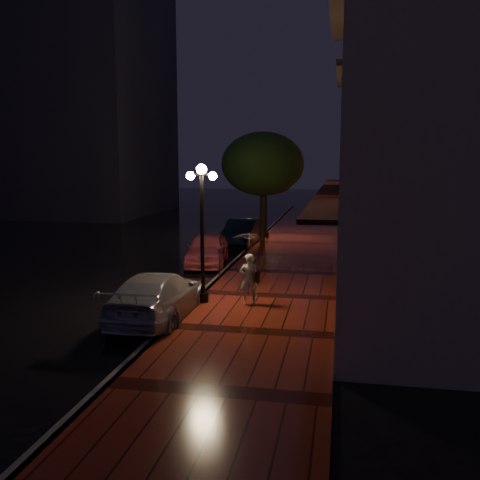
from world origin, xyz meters
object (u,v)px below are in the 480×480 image
Objects in this scene: navy_car at (242,233)px; streetlamp_near at (202,225)px; parking_meter at (220,261)px; streetlamp_far at (266,195)px; pink_car at (207,249)px; silver_car at (158,296)px; woman_with_umbrella at (249,257)px; street_tree at (263,166)px.

streetlamp_near is at bearing -83.54° from navy_car.
streetlamp_far is at bearing 76.26° from parking_meter.
parking_meter is at bearing -75.84° from pink_car.
pink_car is at bearing 103.14° from streetlamp_near.
pink_car is 0.96× the size of navy_car.
streetlamp_far is 0.99× the size of navy_car.
silver_car is (0.57, -8.00, -0.02)m from pink_car.
streetlamp_near is 1.77m from woman_with_umbrella.
navy_car is at bearing 148.60° from street_tree.
pink_car is at bearing -111.51° from street_tree.
pink_car is 7.23m from woman_with_umbrella.
streetlamp_far is 10.92m from parking_meter.
street_tree is 1.33× the size of navy_car.
silver_car is at bearing -95.52° from street_tree.
street_tree is 8.49m from parking_meter.
silver_car is at bearing -122.19° from streetlamp_near.
pink_car is at bearing -101.41° from streetlamp_far.
parking_meter is (-1.68, 3.24, -0.78)m from woman_with_umbrella.
navy_car is 3.74× the size of parking_meter.
silver_car reaches higher than parking_meter.
streetlamp_near is 0.74× the size of street_tree.
street_tree is 5.99m from pink_car.
woman_with_umbrella is at bearing -73.04° from pink_car.
street_tree is at bearing -85.09° from streetlamp_far.
streetlamp_near is at bearing -84.60° from pink_car.
woman_with_umbrella is at bearing -148.67° from silver_car.
street_tree is at bearing 73.94° from parking_meter.
parking_meter is at bearing -83.13° from navy_car.
pink_car is 8.02m from silver_car.
streetlamp_near is 1.03× the size of pink_car.
streetlamp_near is at bearing -90.00° from streetlamp_far.
navy_car is at bearing 82.36° from parking_meter.
parking_meter is at bearing -91.06° from streetlamp_far.
streetlamp_near is at bearing -11.73° from woman_with_umbrella.
parking_meter is (-0.20, -10.78, -1.74)m from streetlamp_far.
silver_car is (-0.95, -1.51, -1.91)m from streetlamp_near.
streetlamp_far is at bearing 90.00° from streetlamp_near.
streetlamp_near is at bearing -122.23° from silver_car.
pink_car is at bearing -76.02° from woman_with_umbrella.
navy_car is at bearing -112.70° from streetlamp_far.
pink_car is 0.88× the size of silver_car.
streetlamp_far is at bearing 70.85° from pink_car.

